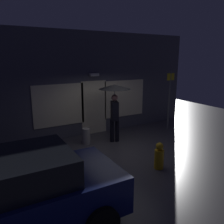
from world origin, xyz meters
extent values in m
plane|color=#423F44|center=(0.00, 0.00, 0.00)|extent=(18.00, 18.00, 0.00)
cube|color=#4C4C56|center=(0.00, 2.35, 2.06)|extent=(9.34, 0.30, 4.12)
cube|color=beige|center=(0.00, 2.18, 1.10)|extent=(1.10, 0.04, 2.20)
cube|color=beige|center=(-1.46, 2.18, 1.35)|extent=(1.98, 0.04, 1.60)
cube|color=beige|center=(1.50, 2.18, 1.35)|extent=(1.98, 0.04, 1.60)
cube|color=white|center=(0.00, 2.10, 2.45)|extent=(0.36, 0.16, 0.12)
cylinder|color=black|center=(0.32, 0.86, 0.43)|extent=(0.15, 0.15, 0.85)
cylinder|color=black|center=(0.13, 0.93, 0.43)|extent=(0.15, 0.15, 0.85)
cube|color=black|center=(0.22, 0.89, 1.20)|extent=(0.39, 0.52, 0.69)
cube|color=silver|center=(0.10, 0.85, 1.20)|extent=(0.07, 0.14, 0.55)
cube|color=#721966|center=(0.10, 0.85, 1.18)|extent=(0.04, 0.06, 0.44)
sphere|color=#B1746D|center=(0.22, 0.89, 1.69)|extent=(0.24, 0.24, 0.24)
cylinder|color=slate|center=(0.22, 0.89, 1.70)|extent=(0.02, 0.02, 0.93)
cone|color=black|center=(0.22, 0.89, 2.08)|extent=(1.16, 1.16, 0.16)
cube|color=navy|center=(-3.85, -2.24, 0.64)|extent=(4.21, 1.77, 0.73)
cube|color=black|center=(-3.85, -2.24, 1.25)|extent=(2.37, 1.54, 0.50)
cylinder|color=black|center=(-2.42, -1.40, 0.32)|extent=(0.64, 0.23, 0.64)
cylinder|color=black|center=(-2.44, -3.12, 0.32)|extent=(0.64, 0.23, 0.64)
cylinder|color=#595B60|center=(3.12, 1.10, 1.28)|extent=(0.07, 0.07, 2.56)
cube|color=gold|center=(3.12, 1.08, 2.31)|extent=(0.40, 0.02, 0.30)
cylinder|color=#9E998E|center=(-0.80, 1.21, 0.30)|extent=(0.30, 0.30, 0.60)
cylinder|color=slate|center=(-2.06, 1.23, 0.24)|extent=(0.20, 0.20, 0.48)
cylinder|color=gold|center=(0.21, -1.60, 0.28)|extent=(0.27, 0.27, 0.56)
sphere|color=gold|center=(0.21, -1.60, 0.67)|extent=(0.22, 0.22, 0.22)
camera|label=1|loc=(-4.00, -6.16, 3.12)|focal=36.76mm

